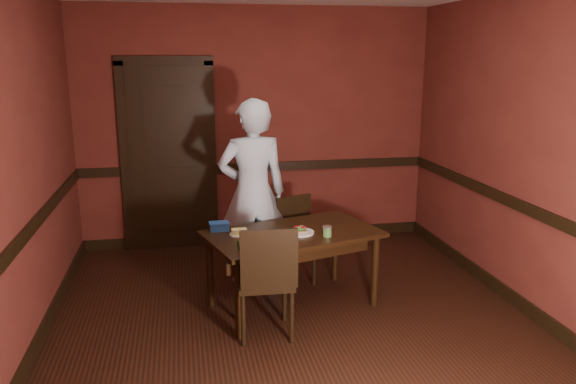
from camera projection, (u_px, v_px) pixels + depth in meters
name	position (u px, v px, depth m)	size (l,w,h in m)	color
floor	(296.00, 327.00, 4.58)	(4.00, 4.50, 0.01)	black
wall_back	(257.00, 128.00, 6.41)	(4.00, 0.02, 2.70)	maroon
wall_front	(418.00, 275.00, 2.11)	(4.00, 0.02, 2.70)	maroon
wall_left	(15.00, 175.00, 3.89)	(0.02, 4.50, 2.70)	maroon
wall_right	(534.00, 156.00, 4.63)	(0.02, 4.50, 2.70)	maroon
dado_back	(257.00, 167.00, 6.50)	(4.00, 0.03, 0.10)	black
dado_left	(24.00, 236.00, 4.00)	(0.03, 4.50, 0.10)	black
dado_right	(527.00, 208.00, 4.73)	(0.03, 4.50, 0.10)	black
baseboard_back	(258.00, 236.00, 6.70)	(4.00, 0.03, 0.12)	black
baseboard_left	(37.00, 343.00, 4.20)	(0.03, 4.50, 0.12)	black
baseboard_right	(517.00, 300.00, 4.93)	(0.03, 4.50, 0.12)	black
door	(169.00, 154.00, 6.25)	(1.05, 0.07, 2.20)	black
dining_table	(293.00, 269.00, 4.90)	(1.45, 0.81, 0.68)	black
chair_far	(291.00, 242.00, 5.38)	(0.39, 0.39, 0.83)	black
chair_near	(265.00, 279.00, 4.37)	(0.43, 0.43, 0.92)	black
person	(253.00, 193.00, 5.30)	(0.65, 0.43, 1.78)	silver
sandwich_plate	(300.00, 231.00, 4.78)	(0.24, 0.24, 0.06)	silver
sauce_jar	(327.00, 231.00, 4.69)	(0.08, 0.08, 0.09)	#578D45
cheese_saucer	(239.00, 233.00, 4.73)	(0.17, 0.17, 0.05)	silver
food_tub	(219.00, 226.00, 4.86)	(0.18, 0.12, 0.07)	blue
wrapped_veg	(253.00, 243.00, 4.42)	(0.07, 0.07, 0.24)	#114110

